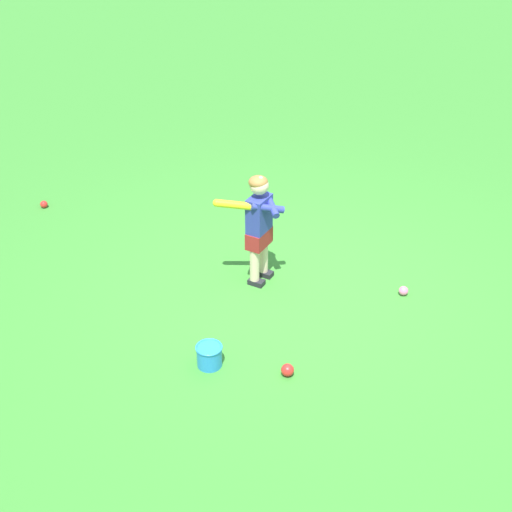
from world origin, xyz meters
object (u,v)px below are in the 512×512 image
play_ball_by_bucket (44,204)px  play_ball_midfield (403,291)px  play_ball_far_left (288,370)px  toy_bucket (209,355)px  child_batter (259,220)px

play_ball_by_bucket → play_ball_midfield: size_ratio=0.96×
play_ball_far_left → play_ball_midfield: 1.56m
play_ball_far_left → toy_bucket: size_ratio=0.48×
play_ball_midfield → toy_bucket: size_ratio=0.41×
play_ball_by_bucket → play_ball_midfield: bearing=160.9°
play_ball_far_left → play_ball_midfield: (-1.01, -1.19, -0.01)m
play_ball_midfield → child_batter: bearing=-5.0°
child_batter → play_ball_midfield: bearing=175.0°
child_batter → play_ball_by_bucket: (2.58, -1.24, -0.61)m
play_ball_far_left → play_ball_midfield: bearing=-130.3°
play_ball_by_bucket → play_ball_midfield: play_ball_midfield is taller
play_ball_far_left → toy_bucket: bearing=-5.7°
play_ball_by_bucket → toy_bucket: (-2.30, 2.49, 0.06)m
play_ball_midfield → play_ball_by_bucket: bearing=-19.1°
play_ball_far_left → play_ball_midfield: size_ratio=1.18×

